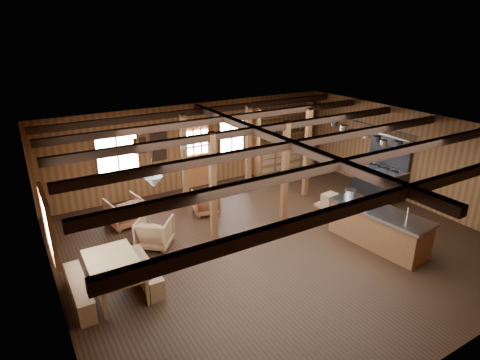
% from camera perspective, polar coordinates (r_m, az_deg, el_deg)
% --- Properties ---
extents(room, '(10.04, 9.04, 2.84)m').
position_cam_1_polar(room, '(9.65, 5.23, -1.60)').
color(room, black).
rests_on(room, ground).
extents(ceiling_joists, '(9.80, 8.82, 0.18)m').
position_cam_1_polar(ceiling_joists, '(9.36, 4.86, 6.00)').
color(ceiling_joists, black).
rests_on(ceiling_joists, ceiling).
extents(timber_posts, '(3.95, 2.35, 2.80)m').
position_cam_1_polar(timber_posts, '(11.53, 1.29, 2.37)').
color(timber_posts, '#4C2D15').
rests_on(timber_posts, floor).
extents(back_door, '(1.02, 0.08, 2.15)m').
position_cam_1_polar(back_door, '(13.44, -6.00, 2.70)').
color(back_door, brown).
rests_on(back_door, floor).
extents(window_back_left, '(1.32, 0.06, 1.32)m').
position_cam_1_polar(window_back_left, '(12.43, -17.07, 3.80)').
color(window_back_left, white).
rests_on(window_back_left, wall_back).
extents(window_back_right, '(1.02, 0.06, 1.32)m').
position_cam_1_polar(window_back_right, '(13.81, -1.22, 6.44)').
color(window_back_right, white).
rests_on(window_back_right, wall_back).
extents(window_left, '(0.14, 1.24, 1.32)m').
position_cam_1_polar(window_left, '(8.43, -25.69, -5.80)').
color(window_left, white).
rests_on(window_left, wall_back).
extents(notice_boards, '(1.08, 0.03, 0.90)m').
position_cam_1_polar(notice_boards, '(12.70, -12.29, 4.80)').
color(notice_boards, silver).
rests_on(notice_boards, wall_back).
extents(back_counter, '(2.55, 0.60, 2.45)m').
position_cam_1_polar(back_counter, '(15.00, 6.30, 3.55)').
color(back_counter, brown).
rests_on(back_counter, floor).
extents(pendant_lamps, '(1.86, 2.36, 0.66)m').
position_cam_1_polar(pendant_lamps, '(9.16, -9.85, 2.60)').
color(pendant_lamps, '#29292C').
rests_on(pendant_lamps, ceiling).
extents(pot_rack, '(0.44, 3.00, 0.45)m').
position_cam_1_polar(pot_rack, '(11.81, 17.72, 6.20)').
color(pot_rack, '#29292C').
rests_on(pot_rack, ceiling).
extents(kitchen_island, '(1.16, 2.58, 1.20)m').
position_cam_1_polar(kitchen_island, '(10.50, 19.08, -6.34)').
color(kitchen_island, brown).
rests_on(kitchen_island, floor).
extents(step_stool, '(0.56, 0.44, 0.45)m').
position_cam_1_polar(step_stool, '(12.23, 12.61, -2.93)').
color(step_stool, brown).
rests_on(step_stool, floor).
extents(commercial_range, '(0.83, 1.63, 2.01)m').
position_cam_1_polar(commercial_range, '(13.47, 19.45, 0.54)').
color(commercial_range, '#29292C').
rests_on(commercial_range, floor).
extents(dining_table, '(1.02, 1.80, 0.63)m').
position_cam_1_polar(dining_table, '(8.81, -17.05, -12.98)').
color(dining_table, '#9A7746').
rests_on(dining_table, floor).
extents(bench_wall, '(0.31, 1.66, 0.46)m').
position_cam_1_polar(bench_wall, '(8.77, -21.86, -14.51)').
color(bench_wall, brown).
rests_on(bench_wall, floor).
extents(bench_aisle, '(0.31, 1.65, 0.45)m').
position_cam_1_polar(bench_aisle, '(8.97, -13.39, -12.59)').
color(bench_aisle, brown).
rests_on(bench_aisle, floor).
extents(armchair_a, '(0.97, 0.99, 0.79)m').
position_cam_1_polar(armchair_a, '(11.35, -16.13, -4.31)').
color(armchair_a, brown).
rests_on(armchair_a, floor).
extents(armchair_b, '(0.87, 0.88, 0.67)m').
position_cam_1_polar(armchair_b, '(11.63, -4.88, -3.18)').
color(armchair_b, brown).
rests_on(armchair_b, floor).
extents(armchair_c, '(1.13, 1.13, 0.74)m').
position_cam_1_polar(armchair_c, '(10.15, -12.04, -7.25)').
color(armchair_c, olive).
rests_on(armchair_c, floor).
extents(counter_pot, '(0.30, 0.30, 0.18)m').
position_cam_1_polar(counter_pot, '(10.86, 15.45, -1.76)').
color(counter_pot, silver).
rests_on(counter_pot, kitchen_island).
extents(bowl, '(0.30, 0.30, 0.07)m').
position_cam_1_polar(bowl, '(10.25, 17.17, -3.68)').
color(bowl, silver).
rests_on(bowl, kitchen_island).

